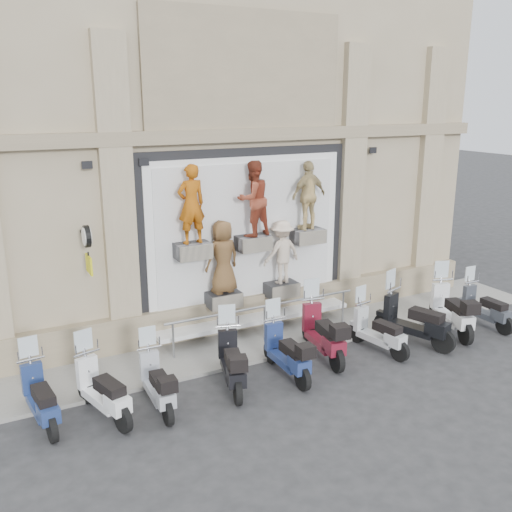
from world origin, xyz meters
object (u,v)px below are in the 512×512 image
object	(u,v)px
guard_rail	(264,323)
clock_sign_bracket	(87,243)
scooter_b	(102,379)
scooter_g	(379,322)
scooter_i	(452,301)
scooter_h	(415,310)
scooter_d	(232,352)
scooter_a	(39,387)
scooter_e	(286,342)
scooter_f	(323,323)
scooter_c	(157,373)
scooter_j	(486,299)

from	to	relation	value
guard_rail	clock_sign_bracket	distance (m)	4.57
scooter_b	guard_rail	bearing A→B (deg)	5.51
scooter_g	scooter_i	distance (m)	2.34
scooter_h	scooter_b	bearing A→B (deg)	159.65
scooter_d	scooter_a	bearing A→B (deg)	-169.09
scooter_i	clock_sign_bracket	bearing A→B (deg)	-176.32
scooter_e	scooter_f	distance (m)	1.24
scooter_b	scooter_i	world-z (taller)	scooter_i
scooter_c	scooter_d	distance (m)	1.60
scooter_f	clock_sign_bracket	bearing A→B (deg)	167.52
scooter_c	scooter_a	bearing A→B (deg)	170.40
scooter_i	scooter_a	bearing A→B (deg)	-163.85
scooter_e	scooter_f	world-z (taller)	scooter_f
guard_rail	scooter_e	world-z (taller)	scooter_e
scooter_a	scooter_f	distance (m)	6.00
scooter_d	scooter_g	xyz separation A→B (m)	(3.70, -0.03, -0.05)
scooter_e	scooter_i	xyz separation A→B (m)	(4.83, 0.11, 0.07)
scooter_j	scooter_e	bearing A→B (deg)	-179.52
scooter_c	scooter_i	bearing A→B (deg)	3.20
scooter_a	scooter_j	size ratio (longest dim) A/B	1.02
guard_rail	scooter_a	distance (m)	5.44
scooter_d	scooter_i	xyz separation A→B (m)	(6.04, 0.02, 0.06)
scooter_d	scooter_i	distance (m)	6.04
scooter_d	scooter_h	size ratio (longest dim) A/B	0.91
scooter_a	scooter_e	distance (m)	4.85
clock_sign_bracket	scooter_h	size ratio (longest dim) A/B	0.49
guard_rail	scooter_c	distance (m)	3.70
scooter_b	scooter_i	xyz separation A→B (m)	(8.62, -0.06, 0.07)
scooter_h	scooter_i	distance (m)	1.31
guard_rail	scooter_c	xyz separation A→B (m)	(-3.24, -1.77, 0.25)
scooter_d	scooter_c	bearing A→B (deg)	-160.49
scooter_i	scooter_j	distance (m)	1.09
scooter_d	scooter_h	distance (m)	4.74
clock_sign_bracket	scooter_g	bearing A→B (deg)	-20.08
guard_rail	scooter_j	xyz separation A→B (m)	(5.48, -1.76, 0.26)
scooter_g	scooter_j	bearing A→B (deg)	-10.56
scooter_j	guard_rail	bearing A→B (deg)	162.59
clock_sign_bracket	scooter_b	world-z (taller)	clock_sign_bracket
scooter_h	scooter_f	bearing A→B (deg)	151.82
scooter_g	scooter_b	bearing A→B (deg)	169.30
scooter_a	scooter_e	bearing A→B (deg)	-11.15
guard_rail	scooter_f	distance (m)	1.61
scooter_c	scooter_f	distance (m)	4.00
scooter_a	scooter_d	size ratio (longest dim) A/B	0.96
scooter_i	guard_rail	bearing A→B (deg)	177.36
scooter_b	scooter_g	bearing A→B (deg)	-16.22
scooter_g	scooter_i	size ratio (longest dim) A/B	0.86
scooter_e	scooter_f	bearing A→B (deg)	19.65
scooter_c	scooter_e	bearing A→B (deg)	2.38
scooter_a	scooter_e	size ratio (longest dim) A/B	0.97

